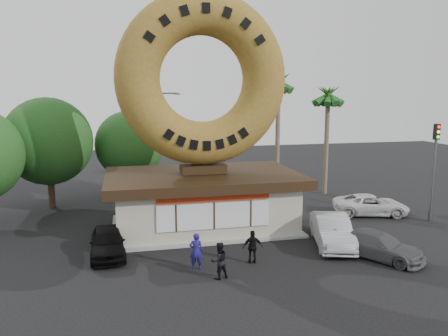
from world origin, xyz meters
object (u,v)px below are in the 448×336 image
Objects in this scene: donut_shop at (203,198)px; street_lamp at (157,137)px; traffic_signal at (434,160)px; car_silver at (332,231)px; person_right at (253,247)px; car_black at (108,242)px; person_center at (219,261)px; person_left at (196,251)px; car_grey at (379,245)px; car_white at (371,205)px; giant_donut at (202,79)px.

street_lamp reaches higher than donut_shop.
car_silver is at bearing -161.85° from traffic_signal.
car_black is (-6.65, 2.54, -0.10)m from person_right.
person_center is (1.17, -17.38, -3.67)m from street_lamp.
street_lamp reaches higher than car_black.
car_grey is at bearing -175.41° from person_left.
person_left is 0.39× the size of car_grey.
car_silver is at bearing 148.19° from car_white.
person_left reaches higher than person_center.
traffic_signal is (14.00, -2.01, -4.81)m from giant_donut.
person_left reaches higher than person_right.
donut_shop reaches higher than car_black.
car_silver is at bearing 88.32° from car_grey.
traffic_signal reaches higher than car_silver.
traffic_signal is (14.00, -1.99, 2.10)m from donut_shop.
donut_shop is 6.23m from person_right.
street_lamp is 1.84× the size of car_grey.
giant_donut is 10.04m from person_left.
traffic_signal reaches higher than person_left.
giant_donut is 11.00m from street_lamp.
person_left reaches higher than car_white.
car_grey is (12.78, -3.29, -0.07)m from car_black.
street_lamp is 4.73× the size of person_left.
person_left is 0.35× the size of car_white.
car_silver reaches higher than car_grey.
giant_donut is 10.93m from car_silver.
giant_donut is 13.78m from car_white.
person_left is 0.41× the size of car_black.
car_black is (-3.57, -13.51, -3.78)m from street_lamp.
giant_donut is 10.27m from car_black.
donut_shop is 1.84× the size of traffic_signal.
car_grey is (8.04, 0.58, -0.18)m from person_center.
donut_shop reaches higher than car_silver.
person_left reaches higher than car_silver.
donut_shop is 11.27m from car_white.
person_left is at bearing 10.35° from person_right.
car_silver is at bearing -37.68° from donut_shop.
car_silver is 1.01× the size of car_white.
car_white is (12.69, 6.29, -0.18)m from person_left.
street_lamp reaches higher than car_white.
car_grey is (7.35, -6.80, -8.04)m from giant_donut.
car_white is at bearing 27.04° from car_grey.
car_white is (13.07, -9.83, -3.82)m from street_lamp.
car_grey is (8.82, -0.68, -0.22)m from person_left.
giant_donut is at bearing 30.61° from car_black.
street_lamp is 19.54m from car_grey.
car_white is at bearing 0.96° from donut_shop.
person_right is 0.33× the size of car_silver.
car_black is 17.05m from car_white.
car_black is (-4.74, 3.87, -0.11)m from person_center.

